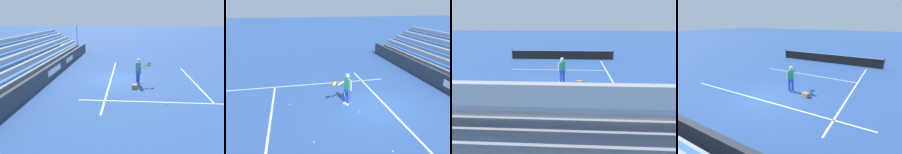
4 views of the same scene
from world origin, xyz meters
The scene contains 14 objects.
ground_plane centered at (0.00, 0.00, 0.00)m, with size 160.00×160.00×0.00m, color #2D5193.
court_baseline_white centered at (0.00, -0.50, 0.00)m, with size 12.00×0.10×0.01m, color white.
court_sideline_white centered at (4.11, 4.00, 0.00)m, with size 0.10×12.00×0.01m, color white.
court_service_line_white centered at (0.00, 5.50, 0.00)m, with size 8.22×0.10×0.01m, color white.
back_wall_sponsor_board centered at (-0.01, -4.95, 0.55)m, with size 24.91×0.25×1.10m.
bleacher_stand centered at (0.00, -7.18, 0.76)m, with size 23.67×3.20×3.40m.
tennis_player centered at (0.64, 1.51, 0.89)m, with size 0.56×1.07×1.71m.
ball_box_cardboard centered at (1.82, 1.23, 0.13)m, with size 0.40×0.30×0.26m, color #A87F51.
tennis_ball_toward_net centered at (4.38, 2.89, 0.03)m, with size 0.07×0.07×0.07m, color #CCE533.
tennis_ball_far_right centered at (-4.30, -1.73, 0.03)m, with size 0.07×0.07×0.07m, color #CCE533.
tennis_ball_far_left centered at (-3.70, 0.89, 0.03)m, with size 0.07×0.07×0.07m, color #CCE533.
tennis_ball_by_box centered at (-2.48, 3.69, 0.03)m, with size 0.07×0.07×0.07m, color #CCE533.
tennis_ball_midcourt centered at (1.17, 4.57, 0.03)m, with size 0.07×0.07×0.07m, color #CCE533.
tennis_ball_on_baseline centered at (-0.48, 1.14, 0.03)m, with size 0.07×0.07×0.07m, color #CCE533.
Camera 1 is at (15.49, 0.79, 4.65)m, focal length 35.00 mm.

